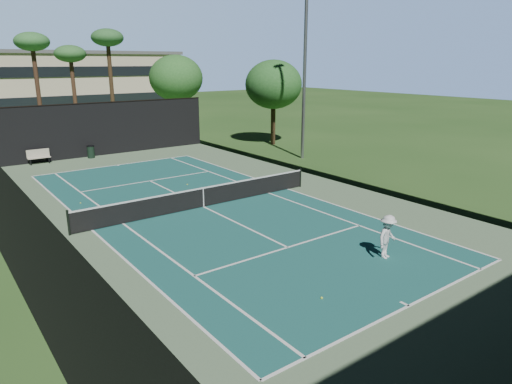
% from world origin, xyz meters
% --- Properties ---
extents(ground, '(160.00, 160.00, 0.00)m').
position_xyz_m(ground, '(0.00, 0.00, 0.00)').
color(ground, '#2B521F').
rests_on(ground, ground).
extents(apron_slab, '(18.00, 32.00, 0.01)m').
position_xyz_m(apron_slab, '(0.00, 0.00, 0.01)').
color(apron_slab, '#5D7C56').
rests_on(apron_slab, ground).
extents(court_surface, '(10.97, 23.77, 0.01)m').
position_xyz_m(court_surface, '(0.00, 0.00, 0.01)').
color(court_surface, '#1B5954').
rests_on(court_surface, ground).
extents(court_lines, '(11.07, 23.87, 0.01)m').
position_xyz_m(court_lines, '(0.00, 0.00, 0.02)').
color(court_lines, white).
rests_on(court_lines, ground).
extents(tennis_net, '(12.90, 0.10, 1.10)m').
position_xyz_m(tennis_net, '(0.00, 0.00, 0.56)').
color(tennis_net, black).
rests_on(tennis_net, ground).
extents(fence, '(18.04, 32.05, 4.03)m').
position_xyz_m(fence, '(0.00, 0.06, 2.01)').
color(fence, black).
rests_on(fence, ground).
extents(player, '(1.17, 0.83, 1.64)m').
position_xyz_m(player, '(2.30, -9.25, 0.82)').
color(player, silver).
rests_on(player, ground).
extents(tennis_ball_a, '(0.08, 0.08, 0.08)m').
position_xyz_m(tennis_ball_a, '(-1.75, -10.04, 0.04)').
color(tennis_ball_a, '#CCF237').
rests_on(tennis_ball_a, ground).
extents(tennis_ball_b, '(0.06, 0.06, 0.06)m').
position_xyz_m(tennis_ball_b, '(-3.67, 0.93, 0.03)').
color(tennis_ball_b, yellow).
rests_on(tennis_ball_b, ground).
extents(tennis_ball_c, '(0.07, 0.07, 0.07)m').
position_xyz_m(tennis_ball_c, '(1.38, 4.24, 0.03)').
color(tennis_ball_c, yellow).
rests_on(tennis_ball_c, ground).
extents(tennis_ball_d, '(0.06, 0.06, 0.06)m').
position_xyz_m(tennis_ball_d, '(-4.72, 4.26, 0.03)').
color(tennis_ball_d, '#CADC32').
rests_on(tennis_ball_d, ground).
extents(park_bench, '(1.50, 0.45, 1.02)m').
position_xyz_m(park_bench, '(-4.23, 15.62, 0.55)').
color(park_bench, beige).
rests_on(park_bench, ground).
extents(trash_bin, '(0.56, 0.56, 0.95)m').
position_xyz_m(trash_bin, '(-0.65, 15.46, 0.48)').
color(trash_bin, black).
rests_on(trash_bin, ground).
extents(palm_a, '(2.80, 2.80, 9.32)m').
position_xyz_m(palm_a, '(-2.00, 24.00, 8.19)').
color(palm_a, '#482D1F').
rests_on(palm_a, ground).
extents(palm_b, '(2.80, 2.80, 8.42)m').
position_xyz_m(palm_b, '(1.50, 26.00, 7.36)').
color(palm_b, '#4C3020').
rests_on(palm_b, ground).
extents(palm_c, '(2.80, 2.80, 9.77)m').
position_xyz_m(palm_c, '(4.00, 23.00, 8.60)').
color(palm_c, '#422E1C').
rests_on(palm_c, ground).
extents(decid_tree_a, '(5.12, 5.12, 7.62)m').
position_xyz_m(decid_tree_a, '(10.00, 22.00, 5.42)').
color(decid_tree_a, '#44291D').
rests_on(decid_tree_a, ground).
extents(decid_tree_b, '(4.80, 4.80, 7.14)m').
position_xyz_m(decid_tree_b, '(14.00, 12.00, 5.08)').
color(decid_tree_b, '#3F2E1B').
rests_on(decid_tree_b, ground).
extents(campus_building, '(40.50, 12.50, 8.30)m').
position_xyz_m(campus_building, '(0.00, 45.98, 4.21)').
color(campus_building, beige).
rests_on(campus_building, ground).
extents(light_pole, '(0.90, 0.25, 12.22)m').
position_xyz_m(light_pole, '(12.00, 6.00, 6.46)').
color(light_pole, gray).
rests_on(light_pole, ground).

